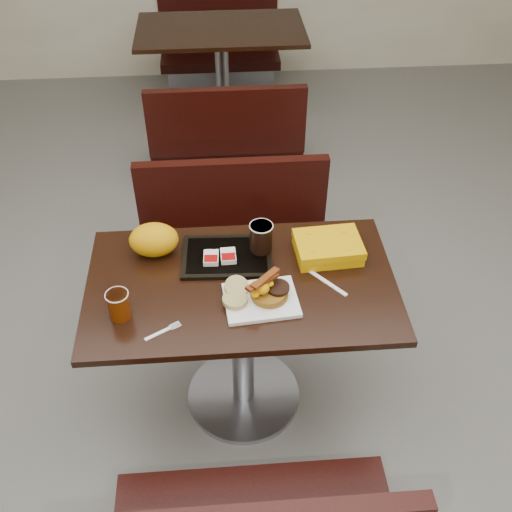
{
  "coord_description": "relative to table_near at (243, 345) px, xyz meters",
  "views": [
    {
      "loc": [
        -0.07,
        -1.67,
        2.37
      ],
      "look_at": [
        0.06,
        0.07,
        0.82
      ],
      "focal_mm": 42.18,
      "sensor_mm": 36.0,
      "label": 1
    }
  ],
  "objects": [
    {
      "name": "sausage_patty",
      "position": [
        0.13,
        -0.09,
        0.43
      ],
      "size": [
        0.1,
        0.1,
        0.01
      ],
      "primitive_type": "cylinder",
      "rotation": [
        0.0,
        0.0,
        -0.14
      ],
      "color": "black",
      "rests_on": "pancake_stack"
    },
    {
      "name": "bench_far_s",
      "position": [
        0.0,
        1.9,
        -0.02
      ],
      "size": [
        1.0,
        0.46,
        0.72
      ],
      "primitive_type": null,
      "color": "black",
      "rests_on": "floor"
    },
    {
      "name": "condiment_ketchup",
      "position": [
        -0.03,
        0.02,
        0.38
      ],
      "size": [
        0.05,
        0.04,
        0.01
      ],
      "primitive_type": "cube",
      "rotation": [
        0.0,
        0.0,
        -0.21
      ],
      "color": "#8C0504",
      "rests_on": "table_near"
    },
    {
      "name": "clamshell",
      "position": [
        0.36,
        0.14,
        0.41
      ],
      "size": [
        0.28,
        0.22,
        0.07
      ],
      "primitive_type": "cube",
      "rotation": [
        0.0,
        0.0,
        0.07
      ],
      "color": "#D59603",
      "rests_on": "table_near"
    },
    {
      "name": "muffin_top",
      "position": [
        -0.02,
        -0.07,
        0.41
      ],
      "size": [
        0.11,
        0.11,
        0.05
      ],
      "primitive_type": "cylinder",
      "rotation": [
        0.38,
        0.0,
        0.23
      ],
      "color": "tan",
      "rests_on": "platter"
    },
    {
      "name": "table_far",
      "position": [
        0.0,
        2.6,
        0.0
      ],
      "size": [
        1.2,
        0.7,
        0.75
      ],
      "primitive_type": null,
      "color": "black",
      "rests_on": "floor"
    },
    {
      "name": "muffin_bottom",
      "position": [
        -0.03,
        -0.12,
        0.4
      ],
      "size": [
        0.11,
        0.11,
        0.02
      ],
      "primitive_type": "cylinder",
      "rotation": [
        0.0,
        0.0,
        0.15
      ],
      "color": "tan",
      "rests_on": "platter"
    },
    {
      "name": "table_near",
      "position": [
        0.0,
        0.0,
        0.0
      ],
      "size": [
        1.2,
        0.7,
        0.75
      ],
      "primitive_type": null,
      "color": "black",
      "rests_on": "floor"
    },
    {
      "name": "floor",
      "position": [
        0.0,
        0.0,
        -0.38
      ],
      "size": [
        6.0,
        7.0,
        0.01
      ],
      "primitive_type": "cube",
      "color": "slate",
      "rests_on": "ground"
    },
    {
      "name": "knife",
      "position": [
        0.33,
        -0.03,
        0.38
      ],
      "size": [
        0.14,
        0.16,
        0.0
      ],
      "primitive_type": "cube",
      "rotation": [
        0.0,
        0.0,
        -0.88
      ],
      "color": "white",
      "rests_on": "table_near"
    },
    {
      "name": "condiment_syrup",
      "position": [
        -0.2,
        0.04,
        0.38
      ],
      "size": [
        0.04,
        0.03,
        0.01
      ],
      "primitive_type": "cube",
      "rotation": [
        0.0,
        0.0,
        0.0
      ],
      "color": "#A76207",
      "rests_on": "table_near"
    },
    {
      "name": "bench_near_n",
      "position": [
        0.0,
        0.7,
        -0.02
      ],
      "size": [
        1.0,
        0.46,
        0.72
      ],
      "primitive_type": null,
      "color": "black",
      "rests_on": "floor"
    },
    {
      "name": "fork",
      "position": [
        -0.31,
        -0.24,
        0.38
      ],
      "size": [
        0.13,
        0.09,
        0.0
      ],
      "primitive_type": null,
      "rotation": [
        0.0,
        0.0,
        0.52
      ],
      "color": "white",
      "rests_on": "table_near"
    },
    {
      "name": "hashbrown_sleeve_right",
      "position": [
        -0.04,
        0.12,
        0.4
      ],
      "size": [
        0.06,
        0.08,
        0.02
      ],
      "primitive_type": "cube",
      "rotation": [
        0.0,
        0.0,
        0.03
      ],
      "color": "silver",
      "rests_on": "tray"
    },
    {
      "name": "coffee_cup_far",
      "position": [
        0.09,
        0.17,
        0.45
      ],
      "size": [
        0.1,
        0.1,
        0.12
      ],
      "primitive_type": "cylinder",
      "rotation": [
        0.0,
        0.0,
        -0.08
      ],
      "color": "black",
      "rests_on": "tray"
    },
    {
      "name": "tray",
      "position": [
        -0.05,
        0.14,
        0.38
      ],
      "size": [
        0.37,
        0.27,
        0.02
      ],
      "primitive_type": "cube",
      "rotation": [
        0.0,
        0.0,
        -0.05
      ],
      "color": "black",
      "rests_on": "table_near"
    },
    {
      "name": "bench_near_s",
      "position": [
        0.0,
        -0.7,
        -0.02
      ],
      "size": [
        1.0,
        0.46,
        0.72
      ],
      "primitive_type": null,
      "color": "black",
      "rests_on": "floor"
    },
    {
      "name": "hashbrown_sleeve_left",
      "position": [
        -0.11,
        0.12,
        0.4
      ],
      "size": [
        0.06,
        0.08,
        0.02
      ],
      "primitive_type": "cube",
      "rotation": [
        0.0,
        0.0,
        -0.05
      ],
      "color": "silver",
      "rests_on": "tray"
    },
    {
      "name": "bench_far_n",
      "position": [
        0.0,
        3.3,
        -0.02
      ],
      "size": [
        1.0,
        0.46,
        0.72
      ],
      "primitive_type": null,
      "color": "black",
      "rests_on": "floor"
    },
    {
      "name": "platter",
      "position": [
        0.07,
        -0.11,
        0.38
      ],
      "size": [
        0.29,
        0.23,
        0.02
      ],
      "primitive_type": "cube",
      "rotation": [
        0.0,
        0.0,
        0.09
      ],
      "color": "white",
      "rests_on": "table_near"
    },
    {
      "name": "coffee_cup_near",
      "position": [
        -0.45,
        -0.14,
        0.43
      ],
      "size": [
        0.08,
        0.08,
        0.11
      ],
      "primitive_type": "cylinder",
      "rotation": [
        0.0,
        0.0,
        0.01
      ],
      "color": "#902F05",
      "rests_on": "table_near"
    },
    {
      "name": "paper_bag",
      "position": [
        -0.34,
        0.2,
        0.44
      ],
      "size": [
        0.22,
        0.17,
        0.14
      ],
      "primitive_type": "ellipsoid",
      "rotation": [
        0.0,
        0.0,
        -0.15
      ],
      "color": "orange",
      "rests_on": "table_near"
    },
    {
      "name": "pancake_stack",
      "position": [
        0.1,
        -0.1,
        0.41
      ],
      "size": [
        0.18,
        0.18,
        0.03
      ],
      "primitive_type": "cylinder",
      "rotation": [
        0.0,
        0.0,
        -0.34
      ],
      "color": "brown",
      "rests_on": "platter"
    },
    {
      "name": "scrambled_eggs",
      "position": [
        0.07,
        -0.11,
        0.44
      ],
      "size": [
        0.09,
        0.08,
        0.05
      ],
      "primitive_type": "ellipsoid",
      "rotation": [
        0.0,
        0.0,
        0.02
      ],
      "color": "#FFC605",
      "rests_on": "pancake_stack"
    },
    {
      "name": "bacon_strips",
      "position": [
        0.07,
        -0.11,
        0.48
      ],
      "size": [
        0.16,
        0.15,
        0.01
      ],
      "primitive_type": null,
      "rotation": [
        0.0,
        0.0,
        0.71
      ],
      "color": "#420C04",
      "rests_on": "scrambled_eggs"
    }
  ]
}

